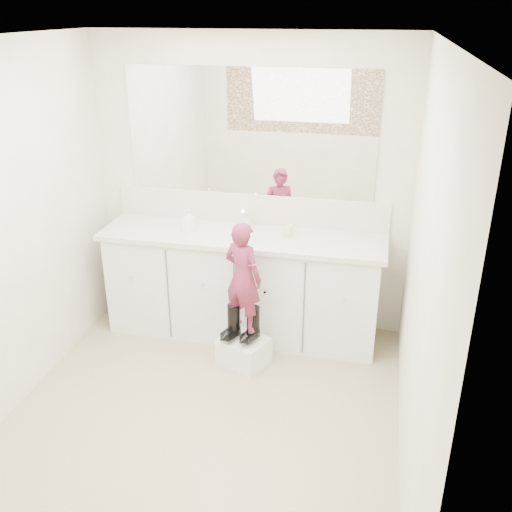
# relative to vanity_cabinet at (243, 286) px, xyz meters

# --- Properties ---
(floor) EXTENTS (3.00, 3.00, 0.00)m
(floor) POSITION_rel_vanity_cabinet_xyz_m (0.00, -1.23, -0.42)
(floor) COLOR #857757
(floor) RESTS_ON ground
(ceiling) EXTENTS (3.00, 3.00, 0.00)m
(ceiling) POSITION_rel_vanity_cabinet_xyz_m (0.00, -1.23, 1.97)
(ceiling) COLOR white
(ceiling) RESTS_ON wall_back
(wall_back) EXTENTS (2.60, 0.00, 2.60)m
(wall_back) POSITION_rel_vanity_cabinet_xyz_m (0.00, 0.27, 0.77)
(wall_back) COLOR beige
(wall_back) RESTS_ON floor
(wall_front) EXTENTS (2.60, 0.00, 2.60)m
(wall_front) POSITION_rel_vanity_cabinet_xyz_m (0.00, -2.73, 0.77)
(wall_front) COLOR beige
(wall_front) RESTS_ON floor
(wall_right) EXTENTS (0.00, 3.00, 3.00)m
(wall_right) POSITION_rel_vanity_cabinet_xyz_m (1.30, -1.23, 0.78)
(wall_right) COLOR beige
(wall_right) RESTS_ON floor
(vanity_cabinet) EXTENTS (2.20, 0.55, 0.85)m
(vanity_cabinet) POSITION_rel_vanity_cabinet_xyz_m (0.00, 0.00, 0.00)
(vanity_cabinet) COLOR silver
(vanity_cabinet) RESTS_ON floor
(countertop) EXTENTS (2.28, 0.58, 0.04)m
(countertop) POSITION_rel_vanity_cabinet_xyz_m (0.00, -0.01, 0.45)
(countertop) COLOR beige
(countertop) RESTS_ON vanity_cabinet
(backsplash) EXTENTS (2.28, 0.03, 0.25)m
(backsplash) POSITION_rel_vanity_cabinet_xyz_m (0.00, 0.26, 0.59)
(backsplash) COLOR beige
(backsplash) RESTS_ON countertop
(mirror) EXTENTS (2.00, 0.02, 1.00)m
(mirror) POSITION_rel_vanity_cabinet_xyz_m (0.00, 0.26, 1.22)
(mirror) COLOR white
(mirror) RESTS_ON wall_back
(dot_panel) EXTENTS (2.00, 0.01, 1.20)m
(dot_panel) POSITION_rel_vanity_cabinet_xyz_m (0.00, -2.71, 1.22)
(dot_panel) COLOR #472819
(dot_panel) RESTS_ON wall_front
(faucet) EXTENTS (0.08, 0.08, 0.10)m
(faucet) POSITION_rel_vanity_cabinet_xyz_m (0.00, 0.15, 0.52)
(faucet) COLOR silver
(faucet) RESTS_ON countertop
(cup) EXTENTS (0.11, 0.11, 0.09)m
(cup) POSITION_rel_vanity_cabinet_xyz_m (0.36, 0.03, 0.51)
(cup) COLOR #F1E1C1
(cup) RESTS_ON countertop
(soap_bottle) EXTENTS (0.11, 0.11, 0.18)m
(soap_bottle) POSITION_rel_vanity_cabinet_xyz_m (-0.43, -0.03, 0.56)
(soap_bottle) COLOR white
(soap_bottle) RESTS_ON countertop
(step_stool) EXTENTS (0.43, 0.40, 0.22)m
(step_stool) POSITION_rel_vanity_cabinet_xyz_m (0.12, -0.48, -0.32)
(step_stool) COLOR white
(step_stool) RESTS_ON floor
(boot_left) EXTENTS (0.17, 0.22, 0.29)m
(boot_left) POSITION_rel_vanity_cabinet_xyz_m (0.05, -0.48, -0.06)
(boot_left) COLOR black
(boot_left) RESTS_ON step_stool
(boot_right) EXTENTS (0.17, 0.22, 0.29)m
(boot_right) POSITION_rel_vanity_cabinet_xyz_m (0.20, -0.48, -0.06)
(boot_right) COLOR black
(boot_right) RESTS_ON step_stool
(toddler) EXTENTS (0.37, 0.31, 0.85)m
(toddler) POSITION_rel_vanity_cabinet_xyz_m (0.12, -0.48, 0.32)
(toddler) COLOR #B43767
(toddler) RESTS_ON step_stool
(toothbrush) EXTENTS (0.13, 0.07, 0.06)m
(toothbrush) POSITION_rel_vanity_cabinet_xyz_m (0.19, -0.52, 0.44)
(toothbrush) COLOR #CC4F96
(toothbrush) RESTS_ON toddler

